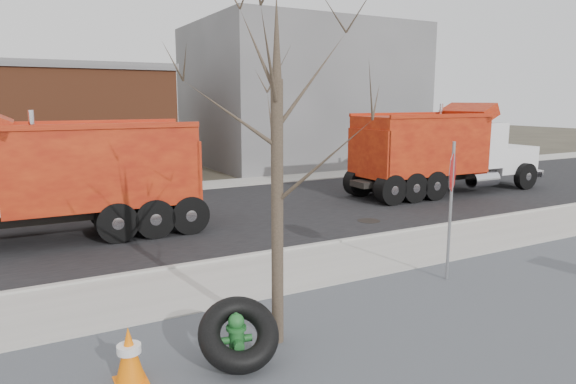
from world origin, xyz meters
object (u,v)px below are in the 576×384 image
stop_sign (452,188)px  truck_tire (239,334)px  dump_truck_red_a (442,149)px  dump_truck_red_b (60,175)px  fire_hydrant (237,342)px

stop_sign → truck_tire: bearing=179.7°
truck_tire → dump_truck_red_a: (12.54, 8.79, 1.30)m
dump_truck_red_a → dump_truck_red_b: (-14.02, -0.33, -0.04)m
fire_hydrant → stop_sign: stop_sign is taller
stop_sign → fire_hydrant: bearing=179.1°
truck_tire → dump_truck_red_a: 15.37m
truck_tire → stop_sign: bearing=12.8°
truck_tire → dump_truck_red_b: dump_truck_red_b is taller
stop_sign → dump_truck_red_a: (7.35, 7.61, -0.16)m
truck_tire → stop_sign: (5.19, 1.18, 1.46)m
dump_truck_red_a → dump_truck_red_b: dump_truck_red_a is taller
stop_sign → dump_truck_red_b: dump_truck_red_b is taller
fire_hydrant → dump_truck_red_a: bearing=46.5°
dump_truck_red_a → stop_sign: bearing=-133.5°
dump_truck_red_b → stop_sign: bearing=133.6°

